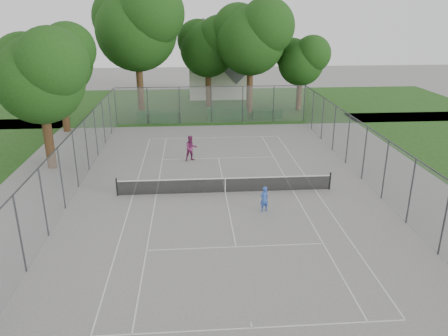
{
  "coord_description": "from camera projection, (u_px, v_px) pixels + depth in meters",
  "views": [
    {
      "loc": [
        -1.9,
        -24.04,
        10.4
      ],
      "look_at": [
        0.0,
        1.0,
        1.2
      ],
      "focal_mm": 35.0,
      "sensor_mm": 36.0,
      "label": 1
    }
  ],
  "objects": [
    {
      "name": "tree_far_midleft",
      "position": [
        209.0,
        45.0,
        46.75
      ],
      "size": [
        6.84,
        6.25,
        9.84
      ],
      "color": "#3E2816",
      "rests_on": "ground"
    },
    {
      "name": "tree_side_front",
      "position": [
        40.0,
        73.0,
        28.07
      ],
      "size": [
        6.59,
        6.02,
        9.47
      ],
      "color": "#3E2816",
      "rests_on": "ground"
    },
    {
      "name": "ground",
      "position": [
        225.0,
        192.0,
        26.22
      ],
      "size": [
        120.0,
        120.0,
        0.0
      ],
      "primitive_type": "plane",
      "color": "slate",
      "rests_on": "ground"
    },
    {
      "name": "hedge_left",
      "position": [
        159.0,
        117.0,
        42.27
      ],
      "size": [
        4.12,
        1.24,
        1.03
      ],
      "primitive_type": "cube",
      "color": "#154215",
      "rests_on": "ground"
    },
    {
      "name": "grass_far",
      "position": [
        208.0,
        104.0,
        50.56
      ],
      "size": [
        60.0,
        20.0,
        0.0
      ],
      "primitive_type": "cube",
      "color": "#1C4212",
      "rests_on": "ground"
    },
    {
      "name": "tree_far_right",
      "position": [
        302.0,
        59.0,
        45.6
      ],
      "size": [
        5.5,
        5.02,
        7.91
      ],
      "color": "#3E2816",
      "rests_on": "ground"
    },
    {
      "name": "hedge_right",
      "position": [
        267.0,
        114.0,
        43.86
      ],
      "size": [
        2.96,
        1.09,
        0.89
      ],
      "primitive_type": "cube",
      "color": "#154215",
      "rests_on": "ground"
    },
    {
      "name": "house",
      "position": [
        219.0,
        66.0,
        53.92
      ],
      "size": [
        7.48,
        5.8,
        9.31
      ],
      "color": "beige",
      "rests_on": "ground"
    },
    {
      "name": "tree_far_left",
      "position": [
        137.0,
        23.0,
        42.38
      ],
      "size": [
        9.16,
        8.37,
        13.17
      ],
      "color": "#3E2816",
      "rests_on": "ground"
    },
    {
      "name": "girl_player",
      "position": [
        264.0,
        199.0,
        23.59
      ],
      "size": [
        0.61,
        0.52,
        1.43
      ],
      "primitive_type": "imported",
      "rotation": [
        0.0,
        0.0,
        3.55
      ],
      "color": "#3156B8",
      "rests_on": "ground"
    },
    {
      "name": "tennis_net",
      "position": [
        225.0,
        185.0,
        26.04
      ],
      "size": [
        12.87,
        0.1,
        1.1
      ],
      "color": "black",
      "rests_on": "ground"
    },
    {
      "name": "hedge_mid",
      "position": [
        227.0,
        113.0,
        43.22
      ],
      "size": [
        3.87,
        1.11,
        1.22
      ],
      "primitive_type": "cube",
      "color": "#154215",
      "rests_on": "ground"
    },
    {
      "name": "tree_far_midright",
      "position": [
        252.0,
        35.0,
        43.85
      ],
      "size": [
        8.02,
        7.33,
        11.53
      ],
      "color": "#3E2816",
      "rests_on": "ground"
    },
    {
      "name": "woman_player",
      "position": [
        191.0,
        148.0,
        31.42
      ],
      "size": [
        1.08,
        0.95,
        1.86
      ],
      "primitive_type": "imported",
      "rotation": [
        0.0,
        0.0,
        0.32
      ],
      "color": "#792859",
      "rests_on": "ground"
    },
    {
      "name": "perimeter_fence",
      "position": [
        225.0,
        164.0,
        25.59
      ],
      "size": [
        18.08,
        34.08,
        3.52
      ],
      "color": "#38383D",
      "rests_on": "ground"
    },
    {
      "name": "court_markings",
      "position": [
        225.0,
        192.0,
        26.21
      ],
      "size": [
        11.03,
        23.83,
        0.01
      ],
      "color": "silver",
      "rests_on": "ground"
    },
    {
      "name": "tree_side_back",
      "position": [
        59.0,
        57.0,
        37.05
      ],
      "size": [
        6.58,
        6.01,
        9.46
      ],
      "color": "#3E2816",
      "rests_on": "ground"
    }
  ]
}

